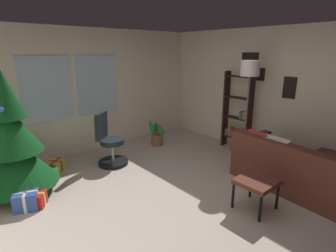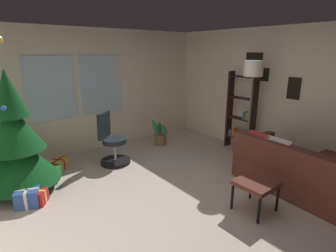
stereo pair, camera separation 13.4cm
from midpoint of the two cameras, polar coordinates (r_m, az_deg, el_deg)
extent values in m
cube|color=#C1B1A4|center=(3.97, 3.74, -16.21)|extent=(5.07, 5.43, 0.10)
cube|color=beige|center=(5.76, -14.96, 7.42)|extent=(5.07, 0.10, 2.51)
cube|color=silver|center=(5.40, -23.46, 7.44)|extent=(0.90, 0.03, 1.20)
cube|color=silver|center=(5.75, -13.64, 8.75)|extent=(0.90, 0.03, 1.20)
cube|color=beige|center=(5.52, 24.44, 6.16)|extent=(0.10, 5.43, 2.51)
cube|color=black|center=(5.35, 26.29, 7.33)|extent=(0.02, 0.24, 0.40)
cube|color=black|center=(5.65, 20.40, 10.45)|extent=(0.02, 0.29, 0.25)
cube|color=black|center=(5.74, 18.83, 13.39)|extent=(0.02, 0.37, 0.29)
cube|color=#582B21|center=(4.60, 27.01, -9.56)|extent=(1.06, 1.85, 0.44)
cube|color=#582B21|center=(4.13, 25.07, -6.20)|extent=(0.32, 1.80, 0.35)
cube|color=#582B21|center=(4.88, 19.08, -3.17)|extent=(0.94, 0.21, 0.20)
cube|color=#B02F28|center=(4.49, 20.02, -3.95)|extent=(0.21, 0.42, 0.41)
cube|color=beige|center=(4.32, 23.73, -5.16)|extent=(0.23, 0.41, 0.42)
cube|color=#582B21|center=(3.73, 19.57, -11.64)|extent=(0.48, 0.47, 0.06)
cylinder|color=black|center=(3.58, 20.20, -16.82)|extent=(0.04, 0.04, 0.37)
cylinder|color=black|center=(3.91, 23.57, -14.27)|extent=(0.04, 0.04, 0.37)
cylinder|color=black|center=(3.77, 14.78, -14.59)|extent=(0.04, 0.04, 0.37)
cylinder|color=black|center=(4.08, 18.46, -12.40)|extent=(0.04, 0.04, 0.37)
cylinder|color=#4C331E|center=(4.67, -28.21, -11.21)|extent=(0.12, 0.12, 0.16)
cone|color=#0F461B|center=(4.51, -28.91, -6.45)|extent=(1.14, 1.14, 0.68)
cone|color=#0F461B|center=(4.36, -29.79, -0.35)|extent=(0.82, 0.82, 0.68)
cone|color=#0F461B|center=(4.26, -30.72, 6.10)|extent=(0.50, 0.50, 0.68)
sphere|color=gold|center=(4.41, -30.27, 7.24)|extent=(0.06, 0.06, 0.06)
sphere|color=blue|center=(4.08, -31.25, 3.30)|extent=(0.07, 0.07, 0.07)
cube|color=red|center=(4.20, -25.77, -13.72)|extent=(0.33, 0.33, 0.19)
cube|color=#EAD84C|center=(4.20, -25.77, -13.72)|extent=(0.16, 0.21, 0.20)
cube|color=#EAD84C|center=(4.20, -25.77, -13.72)|extent=(0.23, 0.18, 0.20)
cube|color=#1E722D|center=(4.78, -23.03, -9.71)|extent=(0.34, 0.37, 0.19)
cube|color=red|center=(4.78, -23.03, -9.71)|extent=(0.19, 0.28, 0.20)
cube|color=red|center=(4.78, -23.03, -9.71)|extent=(0.21, 0.15, 0.20)
cube|color=gold|center=(5.16, -21.94, -7.72)|extent=(0.41, 0.40, 0.19)
cube|color=#B21919|center=(5.16, -21.94, -7.72)|extent=(0.29, 0.26, 0.19)
cube|color=#B21919|center=(5.16, -21.94, -7.72)|extent=(0.18, 0.20, 0.19)
cube|color=#2D4C99|center=(4.19, -27.29, -13.62)|extent=(0.38, 0.36, 0.24)
cube|color=silver|center=(4.19, -27.29, -13.62)|extent=(0.14, 0.26, 0.25)
cube|color=silver|center=(4.19, -27.29, -13.62)|extent=(0.29, 0.15, 0.25)
cylinder|color=black|center=(5.14, -10.56, -7.58)|extent=(0.56, 0.56, 0.06)
cylinder|color=#B2B2B7|center=(5.06, -10.69, -5.25)|extent=(0.05, 0.05, 0.39)
cylinder|color=black|center=(4.99, -10.80, -3.17)|extent=(0.44, 0.44, 0.09)
cube|color=black|center=(4.98, -13.00, 0.20)|extent=(0.37, 0.33, 0.49)
cube|color=black|center=(5.58, 18.67, 2.35)|extent=(0.18, 0.04, 1.66)
cube|color=black|center=(5.91, 13.82, 3.48)|extent=(0.18, 0.04, 1.66)
cube|color=black|center=(5.89, 15.74, -2.54)|extent=(0.18, 0.56, 0.02)
cube|color=black|center=(5.77, 16.07, 1.56)|extent=(0.18, 0.56, 0.02)
cube|color=black|center=(5.69, 16.41, 5.81)|extent=(0.18, 0.56, 0.02)
cube|color=black|center=(5.63, 16.76, 10.17)|extent=(0.18, 0.56, 0.02)
cube|color=maroon|center=(5.76, 17.54, -1.97)|extent=(0.16, 0.07, 0.20)
cube|color=#1C4F80|center=(5.79, 17.08, -1.81)|extent=(0.15, 0.04, 0.20)
cube|color=beige|center=(5.83, 16.62, -1.73)|extent=(0.15, 0.05, 0.19)
cube|color=#286238|center=(5.86, 16.04, -1.65)|extent=(0.16, 0.07, 0.17)
cube|color=#813D6D|center=(5.91, 15.40, -1.62)|extent=(0.16, 0.07, 0.14)
cube|color=#C26930|center=(5.94, 14.90, -1.23)|extent=(0.15, 0.04, 0.19)
cube|color=#44565D|center=(5.99, 14.33, -1.29)|extent=(0.15, 0.08, 0.14)
cube|color=olive|center=(5.65, 17.85, 2.05)|extent=(0.16, 0.08, 0.16)
cube|color=#247282|center=(5.69, 17.18, 2.19)|extent=(0.17, 0.05, 0.16)
cylinder|color=slate|center=(5.45, 17.15, -6.83)|extent=(0.28, 0.28, 0.03)
cylinder|color=slate|center=(5.20, 17.87, 1.44)|extent=(0.03, 0.03, 1.59)
cylinder|color=white|center=(5.06, 18.79, 11.74)|extent=(0.34, 0.34, 0.28)
cylinder|color=brown|center=(5.99, -1.00, -2.89)|extent=(0.27, 0.27, 0.25)
ellipsoid|color=#27753A|center=(5.80, -0.23, -0.89)|extent=(0.17, 0.16, 0.30)
ellipsoid|color=#27753A|center=(5.79, -2.12, -0.40)|extent=(0.17, 0.19, 0.39)
ellipsoid|color=#27753A|center=(6.04, -1.20, -0.27)|extent=(0.17, 0.15, 0.27)
camera|label=1|loc=(0.07, -88.99, 0.29)|focal=28.11mm
camera|label=2|loc=(0.07, 91.01, -0.29)|focal=28.11mm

